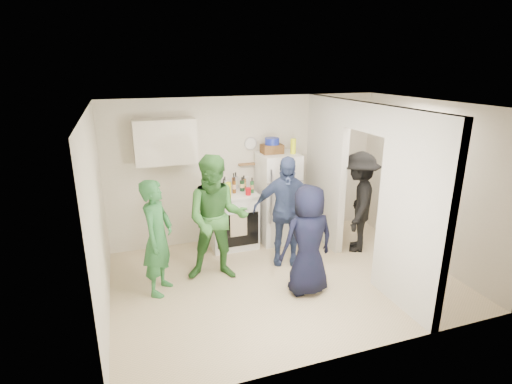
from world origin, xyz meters
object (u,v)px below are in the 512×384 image
at_px(stove, 233,219).
at_px(person_denim, 285,211).
at_px(person_green_left, 158,238).
at_px(person_nook, 358,202).
at_px(person_navy, 308,240).
at_px(fridge, 278,198).
at_px(wicker_basket, 272,149).
at_px(yellow_cup_stack_top, 293,146).
at_px(person_green_center, 217,219).
at_px(blue_bowl, 272,141).

xyz_separation_m(stove, person_denim, (0.61, -0.84, 0.38)).
height_order(person_green_left, person_nook, person_nook).
bearing_deg(person_navy, stove, -75.16).
height_order(fridge, wicker_basket, wicker_basket).
bearing_deg(fridge, person_green_left, -153.60).
height_order(fridge, person_denim, person_denim).
xyz_separation_m(yellow_cup_stack_top, person_green_center, (-1.53, -0.86, -0.78)).
xyz_separation_m(fridge, person_green_center, (-1.31, -0.96, 0.13)).
bearing_deg(person_green_left, stove, -22.60).
bearing_deg(person_green_left, person_navy, -81.10).
distance_m(yellow_cup_stack_top, person_nook, 1.41).
height_order(wicker_basket, person_green_center, person_green_center).
bearing_deg(yellow_cup_stack_top, blue_bowl, 154.89).
distance_m(person_navy, person_nook, 1.66).
height_order(wicker_basket, yellow_cup_stack_top, yellow_cup_stack_top).
bearing_deg(person_green_center, fridge, 50.76).
relative_size(blue_bowl, person_green_left, 0.15).
relative_size(wicker_basket, person_green_left, 0.22).
height_order(stove, person_navy, person_navy).
height_order(yellow_cup_stack_top, person_navy, yellow_cup_stack_top).
bearing_deg(person_green_left, blue_bowl, -33.39).
distance_m(blue_bowl, yellow_cup_stack_top, 0.36).
bearing_deg(stove, person_green_center, -116.79).
relative_size(person_green_left, person_green_center, 0.87).
distance_m(fridge, blue_bowl, 1.00).
relative_size(person_green_center, person_nook, 1.10).
xyz_separation_m(yellow_cup_stack_top, person_navy, (-0.48, -1.62, -0.93)).
bearing_deg(wicker_basket, yellow_cup_stack_top, -25.11).
bearing_deg(person_nook, person_navy, -21.10).
distance_m(person_denim, person_navy, 0.92).
xyz_separation_m(yellow_cup_stack_top, person_denim, (-0.42, -0.71, -0.84)).
distance_m(fridge, yellow_cup_stack_top, 0.94).
bearing_deg(person_green_center, person_green_left, -157.92).
bearing_deg(yellow_cup_stack_top, fridge, 155.56).
relative_size(wicker_basket, person_green_center, 0.19).
height_order(fridge, yellow_cup_stack_top, yellow_cup_stack_top).
distance_m(fridge, wicker_basket, 0.87).
distance_m(stove, person_green_center, 1.19).
relative_size(fridge, person_navy, 1.03).
xyz_separation_m(blue_bowl, person_navy, (-0.16, -1.77, -1.01)).
bearing_deg(yellow_cup_stack_top, person_denim, -120.56).
xyz_separation_m(person_green_left, person_green_center, (0.84, 0.11, 0.12)).
height_order(wicker_basket, person_green_left, wicker_basket).
xyz_separation_m(person_green_left, person_denim, (1.95, 0.26, 0.06)).
bearing_deg(person_navy, person_green_left, -21.81).
bearing_deg(person_green_left, person_denim, -54.50).
distance_m(stove, wicker_basket, 1.37).
xyz_separation_m(person_green_center, person_denim, (1.11, 0.15, -0.06)).
bearing_deg(person_denim, person_green_left, -151.85).
distance_m(wicker_basket, yellow_cup_stack_top, 0.36).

